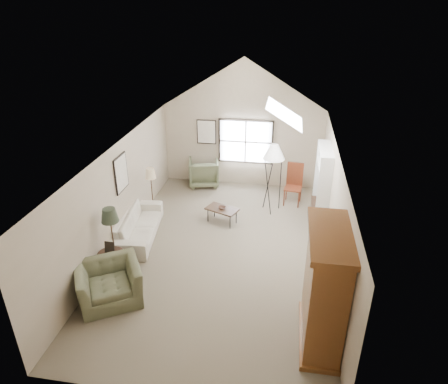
% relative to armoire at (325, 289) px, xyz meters
% --- Properties ---
extents(room_shell, '(5.01, 8.01, 4.00)m').
position_rel_armoire_xyz_m(room_shell, '(-2.18, 2.40, 2.11)').
color(room_shell, '#706650').
rests_on(room_shell, ground).
extents(window, '(1.72, 0.08, 1.42)m').
position_rel_armoire_xyz_m(window, '(-2.08, 6.36, 0.35)').
color(window, black).
rests_on(window, room_shell).
extents(skylight, '(0.80, 1.20, 0.52)m').
position_rel_armoire_xyz_m(skylight, '(-0.88, 3.30, 2.12)').
color(skylight, white).
rests_on(skylight, room_shell).
extents(wall_art, '(1.97, 3.71, 0.88)m').
position_rel_armoire_xyz_m(wall_art, '(-4.06, 4.34, 0.63)').
color(wall_art, black).
rests_on(wall_art, room_shell).
extents(armoire, '(0.60, 1.50, 2.20)m').
position_rel_armoire_xyz_m(armoire, '(0.00, 0.00, 0.00)').
color(armoire, brown).
rests_on(armoire, ground).
extents(tv_alcove, '(0.32, 1.30, 2.10)m').
position_rel_armoire_xyz_m(tv_alcove, '(0.16, 4.00, 0.05)').
color(tv_alcove, white).
rests_on(tv_alcove, ground).
extents(media_console, '(0.34, 1.18, 0.60)m').
position_rel_armoire_xyz_m(media_console, '(0.14, 4.00, -0.80)').
color(media_console, '#382316').
rests_on(media_console, ground).
extents(tv_panel, '(0.05, 0.90, 0.55)m').
position_rel_armoire_xyz_m(tv_panel, '(0.14, 4.00, -0.18)').
color(tv_panel, black).
rests_on(tv_panel, media_console).
extents(sofa, '(1.17, 2.36, 0.66)m').
position_rel_armoire_xyz_m(sofa, '(-4.38, 2.72, -0.77)').
color(sofa, beige).
rests_on(sofa, ground).
extents(armchair_near, '(1.59, 1.53, 0.79)m').
position_rel_armoire_xyz_m(armchair_near, '(-4.10, 0.37, -0.70)').
color(armchair_near, '#5C5F42').
rests_on(armchair_near, ground).
extents(armchair_far, '(1.12, 1.14, 0.87)m').
position_rel_armoire_xyz_m(armchair_far, '(-3.39, 6.10, -0.67)').
color(armchair_far, '#555E42').
rests_on(armchair_far, ground).
extents(coffee_table, '(0.95, 0.75, 0.43)m').
position_rel_armoire_xyz_m(coffee_table, '(-2.39, 3.76, -0.89)').
color(coffee_table, '#372516').
rests_on(coffee_table, ground).
extents(bowl, '(0.26, 0.26, 0.05)m').
position_rel_armoire_xyz_m(bowl, '(-2.39, 3.76, -0.65)').
color(bowl, '#341D15').
rests_on(bowl, coffee_table).
extents(side_table, '(0.64, 0.64, 0.57)m').
position_rel_armoire_xyz_m(side_table, '(-4.38, 1.12, -0.82)').
color(side_table, '#362116').
rests_on(side_table, ground).
extents(side_chair, '(0.54, 0.54, 1.23)m').
position_rel_armoire_xyz_m(side_chair, '(-0.53, 5.19, -0.49)').
color(side_chair, maroon).
rests_on(side_chair, ground).
extents(tripod_lamp, '(0.77, 0.77, 2.03)m').
position_rel_armoire_xyz_m(tripod_lamp, '(-1.12, 4.66, -0.09)').
color(tripod_lamp, silver).
rests_on(tripod_lamp, ground).
extents(dark_lamp, '(0.42, 0.42, 1.58)m').
position_rel_armoire_xyz_m(dark_lamp, '(-4.38, 1.32, -0.31)').
color(dark_lamp, '#252C1F').
rests_on(dark_lamp, ground).
extents(tan_lamp, '(0.32, 0.32, 1.42)m').
position_rel_armoire_xyz_m(tan_lamp, '(-4.38, 3.92, -0.39)').
color(tan_lamp, tan).
rests_on(tan_lamp, ground).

